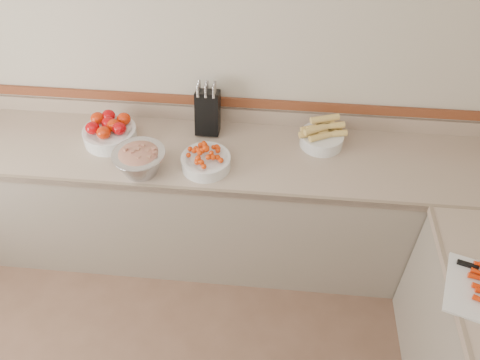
# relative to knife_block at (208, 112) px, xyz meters

# --- Properties ---
(back_wall) EXTENTS (4.00, 0.00, 4.00)m
(back_wall) POSITION_rel_knife_block_xyz_m (-0.10, 0.11, 0.26)
(back_wall) COLOR beige
(back_wall) RESTS_ON ground_plane
(counter_back) EXTENTS (4.00, 0.65, 1.08)m
(counter_back) POSITION_rel_knife_block_xyz_m (-0.10, -0.21, -0.59)
(counter_back) COLOR tan
(counter_back) RESTS_ON ground_plane
(knife_block) EXTENTS (0.14, 0.17, 0.35)m
(knife_block) POSITION_rel_knife_block_xyz_m (0.00, 0.00, 0.00)
(knife_block) COLOR black
(knife_block) RESTS_ON counter_back
(tomato_bowl) EXTENTS (0.32, 0.32, 0.16)m
(tomato_bowl) POSITION_rel_knife_block_xyz_m (-0.58, -0.16, -0.07)
(tomato_bowl) COLOR silver
(tomato_bowl) RESTS_ON counter_back
(cherry_tomato_bowl) EXTENTS (0.28, 0.28, 0.16)m
(cherry_tomato_bowl) POSITION_rel_knife_block_xyz_m (0.04, -0.34, -0.09)
(cherry_tomato_bowl) COLOR silver
(cherry_tomato_bowl) RESTS_ON counter_back
(corn_bowl) EXTENTS (0.29, 0.26, 0.19)m
(corn_bowl) POSITION_rel_knife_block_xyz_m (0.70, -0.07, -0.08)
(corn_bowl) COLOR silver
(corn_bowl) RESTS_ON counter_back
(rhubarb_bowl) EXTENTS (0.30, 0.30, 0.17)m
(rhubarb_bowl) POSITION_rel_knife_block_xyz_m (-0.32, -0.42, -0.05)
(rhubarb_bowl) COLOR #B2B2BA
(rhubarb_bowl) RESTS_ON counter_back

